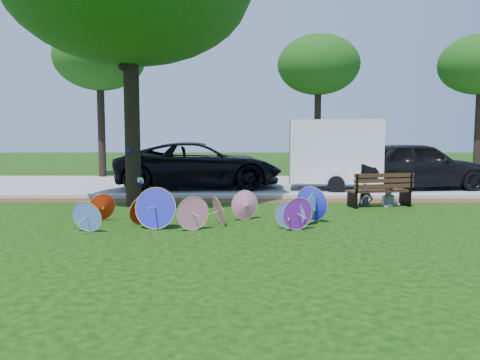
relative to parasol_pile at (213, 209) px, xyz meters
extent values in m
plane|color=black|center=(0.11, -0.49, -0.38)|extent=(90.00, 90.00, 0.00)
cube|color=#472D16|center=(0.11, 4.01, -0.38)|extent=(90.00, 1.00, 0.01)
cube|color=#B7B5AD|center=(0.11, 4.71, -0.32)|extent=(90.00, 0.30, 0.12)
cube|color=gray|center=(0.11, 8.86, -0.38)|extent=(90.00, 8.00, 0.01)
cylinder|color=black|center=(-2.49, 2.98, 2.28)|extent=(0.44, 0.44, 5.32)
cone|color=#D96E90|center=(0.18, 0.05, -0.03)|extent=(0.52, 0.76, 0.70)
cone|color=#658DFF|center=(1.71, -0.38, -0.05)|extent=(0.69, 0.34, 0.66)
cone|color=#D96E90|center=(-1.59, 0.24, -0.04)|extent=(0.57, 0.75, 0.67)
cone|color=#658DFF|center=(-2.60, -0.70, -0.03)|extent=(0.74, 0.42, 0.70)
cone|color=#D96E90|center=(0.75, 0.69, -0.02)|extent=(0.70, 0.47, 0.74)
cone|color=#2328CF|center=(-1.22, -0.29, 0.08)|extent=(0.96, 0.40, 0.94)
cone|color=red|center=(-1.66, 0.17, -0.03)|extent=(0.67, 0.68, 0.70)
cone|color=#2328CF|center=(2.28, 0.50, 0.04)|extent=(0.80, 0.67, 0.86)
cone|color=purple|center=(1.85, -0.46, -0.02)|extent=(0.73, 0.44, 0.73)
cone|color=red|center=(-2.67, 0.56, -0.04)|extent=(0.68, 0.61, 0.69)
cone|color=#658DFF|center=(2.28, 0.13, 0.00)|extent=(0.59, 0.78, 0.76)
cone|color=#D96E90|center=(-0.42, -0.49, -0.01)|extent=(0.72, 0.47, 0.75)
imported|color=black|center=(-1.01, 7.60, 0.50)|extent=(6.63, 3.56, 1.77)
imported|color=black|center=(7.25, 7.26, 0.52)|extent=(5.56, 2.84, 1.81)
cube|color=silver|center=(4.15, 7.21, 1.07)|extent=(3.52, 2.47, 2.91)
imported|color=#393D4E|center=(4.24, 2.98, 0.21)|extent=(0.45, 0.30, 1.19)
imported|color=#B7B8C0|center=(4.94, 2.98, 0.22)|extent=(0.70, 0.62, 1.20)
cylinder|color=black|center=(-6.24, 12.51, 2.12)|extent=(0.36, 0.36, 5.00)
ellipsoid|color=#173E0E|center=(-6.24, 12.51, 5.42)|extent=(4.40, 4.40, 3.20)
cylinder|color=black|center=(4.74, 15.06, 2.12)|extent=(0.36, 0.36, 5.00)
ellipsoid|color=#173E0E|center=(4.74, 15.06, 5.42)|extent=(4.40, 4.40, 3.20)
cylinder|color=black|center=(13.38, 14.94, 2.12)|extent=(0.36, 0.36, 5.00)
camera|label=1|loc=(0.67, -10.46, 1.68)|focal=35.00mm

